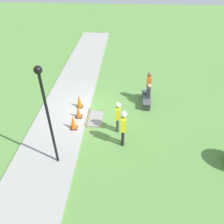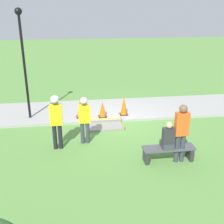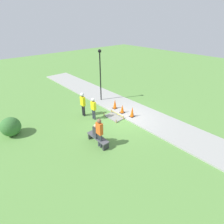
{
  "view_description": "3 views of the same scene",
  "coord_description": "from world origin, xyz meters",
  "px_view_note": "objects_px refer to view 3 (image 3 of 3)",
  "views": [
    {
      "loc": [
        9.83,
        1.96,
        7.4
      ],
      "look_at": [
        1.09,
        1.36,
        0.82
      ],
      "focal_mm": 35.0,
      "sensor_mm": 36.0,
      "label": 1
    },
    {
      "loc": [
        1.79,
        10.63,
        4.62
      ],
      "look_at": [
        0.6,
        1.81,
        1.18
      ],
      "focal_mm": 45.0,
      "sensor_mm": 36.0,
      "label": 2
    },
    {
      "loc": [
        -7.82,
        8.19,
        6.69
      ],
      "look_at": [
        0.4,
        0.87,
        0.75
      ],
      "focal_mm": 28.0,
      "sensor_mm": 36.0,
      "label": 3
    }
  ],
  "objects_px": {
    "person_seated_on_bench": "(96,132)",
    "lamppost_near": "(100,69)",
    "bystander_in_orange_shirt": "(100,131)",
    "worker_assistant": "(83,102)",
    "worker_supervisor": "(93,107)",
    "traffic_cone_far_patch": "(122,109)",
    "traffic_cone_sidewalk_edge": "(115,104)",
    "park_bench": "(98,139)",
    "traffic_cone_near_patch": "(132,112)"
  },
  "relations": [
    {
      "from": "traffic_cone_far_patch",
      "to": "lamppost_near",
      "type": "height_order",
      "value": "lamppost_near"
    },
    {
      "from": "bystander_in_orange_shirt",
      "to": "park_bench",
      "type": "bearing_deg",
      "value": -16.67
    },
    {
      "from": "park_bench",
      "to": "worker_assistant",
      "type": "height_order",
      "value": "worker_assistant"
    },
    {
      "from": "park_bench",
      "to": "person_seated_on_bench",
      "type": "xyz_separation_m",
      "value": [
        0.07,
        0.05,
        0.49
      ]
    },
    {
      "from": "traffic_cone_near_patch",
      "to": "traffic_cone_far_patch",
      "type": "xyz_separation_m",
      "value": [
        0.94,
        0.12,
        -0.06
      ]
    },
    {
      "from": "person_seated_on_bench",
      "to": "lamppost_near",
      "type": "bearing_deg",
      "value": -40.99
    },
    {
      "from": "traffic_cone_sidewalk_edge",
      "to": "bystander_in_orange_shirt",
      "type": "height_order",
      "value": "bystander_in_orange_shirt"
    },
    {
      "from": "worker_supervisor",
      "to": "bystander_in_orange_shirt",
      "type": "xyz_separation_m",
      "value": [
        -2.83,
        1.65,
        0.08
      ]
    },
    {
      "from": "worker_assistant",
      "to": "bystander_in_orange_shirt",
      "type": "relative_size",
      "value": 1.01
    },
    {
      "from": "traffic_cone_far_patch",
      "to": "traffic_cone_sidewalk_edge",
      "type": "bearing_deg",
      "value": -4.63
    },
    {
      "from": "traffic_cone_far_patch",
      "to": "bystander_in_orange_shirt",
      "type": "relative_size",
      "value": 0.37
    },
    {
      "from": "park_bench",
      "to": "bystander_in_orange_shirt",
      "type": "distance_m",
      "value": 0.82
    },
    {
      "from": "traffic_cone_near_patch",
      "to": "worker_supervisor",
      "type": "relative_size",
      "value": 0.48
    },
    {
      "from": "traffic_cone_sidewalk_edge",
      "to": "traffic_cone_far_patch",
      "type": "bearing_deg",
      "value": 175.37
    },
    {
      "from": "worker_assistant",
      "to": "worker_supervisor",
      "type": "bearing_deg",
      "value": -163.06
    },
    {
      "from": "traffic_cone_near_patch",
      "to": "bystander_in_orange_shirt",
      "type": "distance_m",
      "value": 4.09
    },
    {
      "from": "traffic_cone_sidewalk_edge",
      "to": "park_bench",
      "type": "height_order",
      "value": "traffic_cone_sidewalk_edge"
    },
    {
      "from": "person_seated_on_bench",
      "to": "bystander_in_orange_shirt",
      "type": "xyz_separation_m",
      "value": [
        -0.38,
        0.04,
        0.26
      ]
    },
    {
      "from": "person_seated_on_bench",
      "to": "worker_assistant",
      "type": "height_order",
      "value": "worker_assistant"
    },
    {
      "from": "traffic_cone_far_patch",
      "to": "worker_assistant",
      "type": "height_order",
      "value": "worker_assistant"
    },
    {
      "from": "traffic_cone_near_patch",
      "to": "worker_supervisor",
      "type": "height_order",
      "value": "worker_supervisor"
    },
    {
      "from": "bystander_in_orange_shirt",
      "to": "lamppost_near",
      "type": "height_order",
      "value": "lamppost_near"
    },
    {
      "from": "traffic_cone_near_patch",
      "to": "traffic_cone_sidewalk_edge",
      "type": "distance_m",
      "value": 1.88
    },
    {
      "from": "person_seated_on_bench",
      "to": "worker_assistant",
      "type": "distance_m",
      "value": 3.65
    },
    {
      "from": "traffic_cone_far_patch",
      "to": "worker_supervisor",
      "type": "height_order",
      "value": "worker_supervisor"
    },
    {
      "from": "park_bench",
      "to": "worker_supervisor",
      "type": "height_order",
      "value": "worker_supervisor"
    },
    {
      "from": "traffic_cone_near_patch",
      "to": "park_bench",
      "type": "relative_size",
      "value": 0.5
    },
    {
      "from": "traffic_cone_sidewalk_edge",
      "to": "lamppost_near",
      "type": "bearing_deg",
      "value": -6.51
    },
    {
      "from": "traffic_cone_sidewalk_edge",
      "to": "worker_supervisor",
      "type": "bearing_deg",
      "value": 92.55
    },
    {
      "from": "traffic_cone_near_patch",
      "to": "park_bench",
      "type": "xyz_separation_m",
      "value": [
        -0.74,
        3.81,
        -0.18
      ]
    },
    {
      "from": "person_seated_on_bench",
      "to": "lamppost_near",
      "type": "relative_size",
      "value": 0.2
    },
    {
      "from": "worker_assistant",
      "to": "person_seated_on_bench",
      "type": "bearing_deg",
      "value": 158.66
    },
    {
      "from": "traffic_cone_near_patch",
      "to": "worker_assistant",
      "type": "height_order",
      "value": "worker_assistant"
    },
    {
      "from": "worker_supervisor",
      "to": "lamppost_near",
      "type": "xyz_separation_m",
      "value": [
        2.23,
        -2.46,
        1.93
      ]
    },
    {
      "from": "bystander_in_orange_shirt",
      "to": "worker_assistant",
      "type": "bearing_deg",
      "value": -19.93
    },
    {
      "from": "traffic_cone_sidewalk_edge",
      "to": "park_bench",
      "type": "distance_m",
      "value": 4.59
    },
    {
      "from": "traffic_cone_near_patch",
      "to": "park_bench",
      "type": "bearing_deg",
      "value": 101.03
    },
    {
      "from": "traffic_cone_far_patch",
      "to": "person_seated_on_bench",
      "type": "xyz_separation_m",
      "value": [
        -1.61,
        3.74,
        0.37
      ]
    },
    {
      "from": "traffic_cone_near_patch",
      "to": "lamppost_near",
      "type": "relative_size",
      "value": 0.19
    },
    {
      "from": "person_seated_on_bench",
      "to": "bystander_in_orange_shirt",
      "type": "distance_m",
      "value": 0.47
    },
    {
      "from": "traffic_cone_far_patch",
      "to": "lamppost_near",
      "type": "bearing_deg",
      "value": -5.94
    },
    {
      "from": "park_bench",
      "to": "lamppost_near",
      "type": "relative_size",
      "value": 0.37
    },
    {
      "from": "traffic_cone_far_patch",
      "to": "bystander_in_orange_shirt",
      "type": "height_order",
      "value": "bystander_in_orange_shirt"
    },
    {
      "from": "traffic_cone_sidewalk_edge",
      "to": "bystander_in_orange_shirt",
      "type": "bearing_deg",
      "value": 127.2
    },
    {
      "from": "bystander_in_orange_shirt",
      "to": "traffic_cone_near_patch",
      "type": "bearing_deg",
      "value": -74.88
    },
    {
      "from": "bystander_in_orange_shirt",
      "to": "person_seated_on_bench",
      "type": "bearing_deg",
      "value": -6.47
    },
    {
      "from": "traffic_cone_sidewalk_edge",
      "to": "worker_assistant",
      "type": "distance_m",
      "value": 2.71
    },
    {
      "from": "person_seated_on_bench",
      "to": "lamppost_near",
      "type": "xyz_separation_m",
      "value": [
        4.68,
        -4.06,
        2.11
      ]
    },
    {
      "from": "traffic_cone_far_patch",
      "to": "person_seated_on_bench",
      "type": "relative_size",
      "value": 0.79
    },
    {
      "from": "traffic_cone_far_patch",
      "to": "worker_assistant",
      "type": "bearing_deg",
      "value": 53.77
    }
  ]
}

